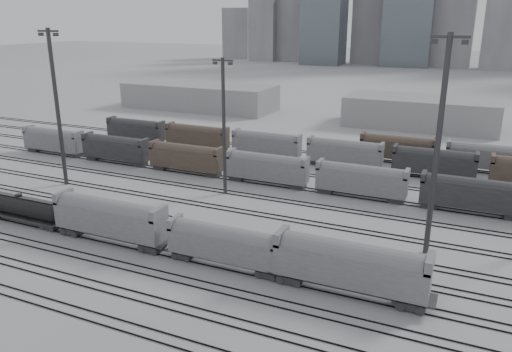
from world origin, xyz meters
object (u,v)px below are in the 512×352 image
at_px(hopper_car_a, 110,217).
at_px(light_mast_a, 57,105).
at_px(light_mast_c, 438,143).
at_px(tank_car_b, 20,207).
at_px(hopper_car_b, 224,243).
at_px(hopper_car_c, 350,264).

height_order(hopper_car_a, light_mast_a, light_mast_a).
bearing_deg(light_mast_c, light_mast_a, 178.20).
height_order(tank_car_b, light_mast_a, light_mast_a).
bearing_deg(hopper_car_b, hopper_car_a, 180.00).
distance_m(tank_car_b, hopper_car_c, 49.00).
height_order(hopper_car_c, light_mast_c, light_mast_c).
bearing_deg(hopper_car_a, tank_car_b, -180.00).
bearing_deg(light_mast_a, tank_car_b, -66.32).
xyz_separation_m(tank_car_b, hopper_car_c, (48.98, 0.00, 1.29)).
xyz_separation_m(tank_car_b, light_mast_a, (-7.02, 16.00, 12.05)).
relative_size(light_mast_a, light_mast_c, 1.00).
bearing_deg(hopper_car_b, tank_car_b, -180.00).
height_order(hopper_car_b, hopper_car_c, hopper_car_c).
distance_m(hopper_car_a, hopper_car_c, 32.39).
distance_m(tank_car_b, hopper_car_b, 33.73).
xyz_separation_m(hopper_car_a, hopper_car_c, (32.39, -0.00, 0.04)).
bearing_deg(tank_car_b, hopper_car_b, 0.00).
height_order(hopper_car_b, light_mast_c, light_mast_c).
distance_m(tank_car_b, light_mast_a, 21.22).
distance_m(hopper_car_a, hopper_car_b, 17.14).
height_order(hopper_car_c, light_mast_a, light_mast_a).
distance_m(hopper_car_b, light_mast_c, 28.30).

